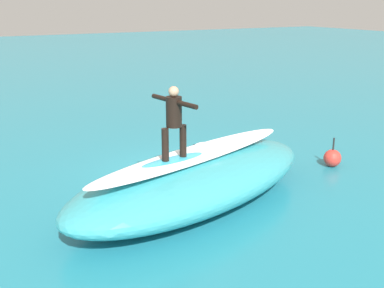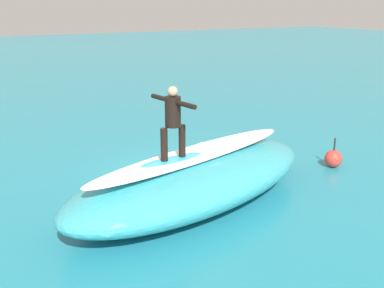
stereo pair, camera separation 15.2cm
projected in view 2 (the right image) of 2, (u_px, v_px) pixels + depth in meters
ground_plane at (178, 172)px, 13.83m from camera, size 120.00×120.00×0.00m
wave_crest at (195, 179)px, 11.56m from camera, size 8.04×5.10×1.23m
wave_foam_lip at (195, 154)px, 11.37m from camera, size 6.39×2.87×0.08m
surfboard_riding at (173, 160)px, 10.88m from camera, size 2.12×0.87×0.10m
surfer_riding at (173, 117)px, 10.59m from camera, size 0.66×1.58×1.67m
surfboard_paddling at (206, 159)px, 14.83m from camera, size 1.08×2.11×0.08m
surfer_paddling at (205, 153)px, 14.90m from camera, size 0.71×1.68×0.31m
buoy_marker at (333, 159)px, 14.17m from camera, size 0.53×0.53×0.89m
foam_patch_near at (206, 146)px, 16.08m from camera, size 0.73×0.70×0.16m
foam_patch_mid at (153, 191)px, 12.30m from camera, size 1.14×1.13×0.11m
foam_patch_far at (145, 171)px, 13.70m from camera, size 0.70×0.57×0.12m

